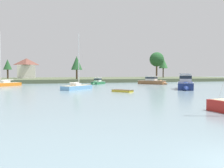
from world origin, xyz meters
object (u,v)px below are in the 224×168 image
at_px(cruiser_wood, 154,82).
at_px(sailboat_orange, 4,85).
at_px(sailboat_skyblue, 77,88).
at_px(cruiser_navy, 185,86).
at_px(cruiser_green, 97,83).
at_px(dinghy_yellow, 122,91).

relative_size(cruiser_wood, sailboat_orange, 0.63).
distance_m(cruiser_wood, sailboat_orange, 42.29).
bearing_deg(cruiser_wood, sailboat_skyblue, -148.09).
xyz_separation_m(cruiser_navy, sailboat_orange, (-37.65, 24.40, -0.42)).
relative_size(cruiser_navy, cruiser_wood, 1.14).
distance_m(cruiser_green, sailboat_orange, 26.17).
height_order(sailboat_skyblue, dinghy_yellow, sailboat_skyblue).
height_order(cruiser_wood, dinghy_yellow, cruiser_wood).
bearing_deg(sailboat_orange, dinghy_yellow, -49.70).
distance_m(cruiser_navy, cruiser_wood, 23.13).
distance_m(sailboat_skyblue, cruiser_wood, 30.73).
bearing_deg(cruiser_navy, cruiser_green, 112.58).
height_order(cruiser_navy, sailboat_orange, sailboat_orange).
bearing_deg(cruiser_wood, sailboat_orange, 177.65).
bearing_deg(cruiser_wood, dinghy_yellow, -127.57).
xyz_separation_m(cruiser_navy, cruiser_green, (-11.79, 28.35, -0.26)).
xyz_separation_m(cruiser_green, sailboat_orange, (-25.87, -3.95, -0.16)).
xyz_separation_m(sailboat_orange, dinghy_yellow, (22.86, -26.95, -0.15)).
relative_size(cruiser_wood, dinghy_yellow, 2.24).
relative_size(sailboat_skyblue, dinghy_yellow, 3.02).
bearing_deg(sailboat_orange, cruiser_wood, -2.35).
bearing_deg(cruiser_navy, sailboat_skyblue, 163.36).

